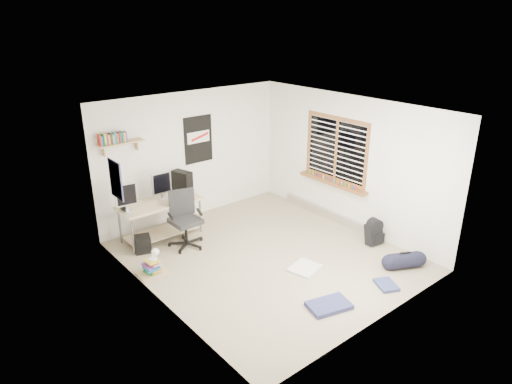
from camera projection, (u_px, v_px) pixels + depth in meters
floor at (267, 256)px, 7.72m from camera, size 4.00×4.50×0.01m
ceiling at (268, 109)px, 6.80m from camera, size 4.00×4.50×0.01m
back_wall at (192, 155)px, 8.88m from camera, size 4.00×0.01×2.50m
left_wall at (154, 221)px, 6.08m from camera, size 0.01×4.50×2.50m
right_wall at (349, 163)px, 8.45m from camera, size 0.01×4.50×2.50m
desk at (161, 219)px, 8.25m from camera, size 1.50×0.74×0.67m
monitor_left at (127, 203)px, 7.66m from camera, size 0.37×0.13×0.39m
monitor_right at (162, 191)px, 8.18m from camera, size 0.36×0.10×0.40m
pc_tower at (182, 182)px, 8.60m from camera, size 0.29×0.43×0.41m
keyboard at (145, 206)px, 8.03m from camera, size 0.40×0.28×0.02m
speaker_left at (124, 206)px, 7.79m from camera, size 0.10×0.10×0.19m
speaker_right at (181, 199)px, 8.09m from camera, size 0.11×0.11×0.19m
office_chair at (185, 220)px, 7.89m from camera, size 0.82×0.82×1.00m
wall_shelf at (121, 143)px, 7.75m from camera, size 0.80×0.22×0.24m
poster_back_wall at (198, 140)px, 8.84m from camera, size 0.62×0.03×0.92m
poster_left_wall at (116, 180)px, 6.86m from camera, size 0.02×0.42×0.60m
window at (336, 149)px, 8.56m from camera, size 0.10×1.50×1.26m
baseboard_heater at (331, 215)px, 9.06m from camera, size 0.08×2.50×0.18m
backpack at (374, 234)px, 8.06m from camera, size 0.32×0.27×0.38m
duffel_bag at (404, 260)px, 7.32m from camera, size 0.35×0.35×0.51m
tshirt at (305, 268)px, 7.31m from camera, size 0.56×0.50×0.04m
jeans_a at (329, 305)px, 6.37m from camera, size 0.67×0.52×0.06m
jeans_b at (386, 285)px, 6.86m from camera, size 0.40×0.45×0.05m
book_stack at (152, 265)px, 7.16m from camera, size 0.45×0.37×0.30m
desk_lamp at (153, 252)px, 7.07m from camera, size 0.21×0.26×0.22m
subwoofer at (143, 244)px, 7.83m from camera, size 0.33×0.33×0.29m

